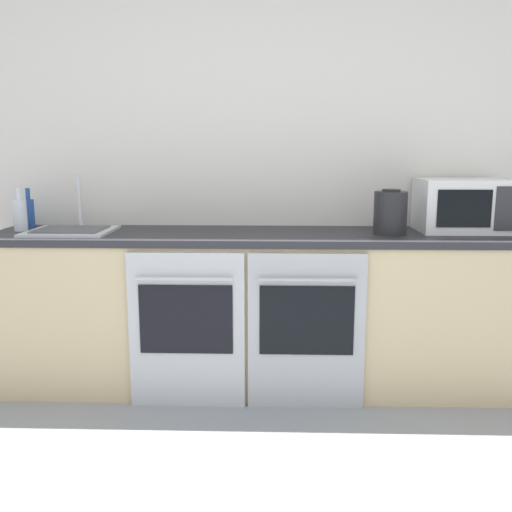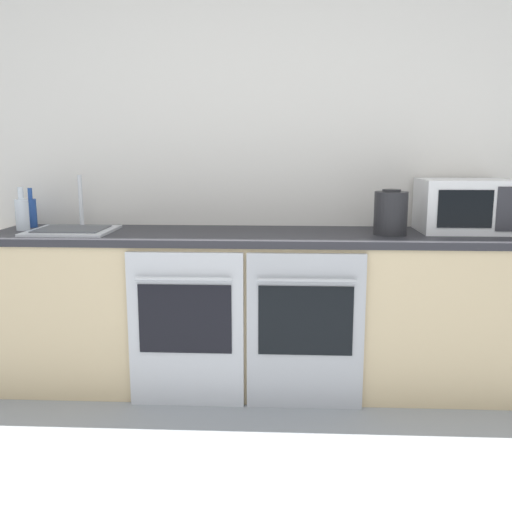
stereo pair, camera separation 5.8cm
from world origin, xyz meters
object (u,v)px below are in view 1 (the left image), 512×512
bottle_blue (29,212)px  microwave (461,205)px  oven_right (306,331)px  bottle_clear (20,214)px  oven_left (187,329)px  kettle (390,213)px  sink (71,229)px

bottle_blue → microwave: bearing=-1.7°
oven_right → microwave: size_ratio=1.74×
microwave → oven_right: bearing=-155.5°
bottle_clear → microwave: bearing=1.4°
oven_left → kettle: 1.26m
bottle_clear → sink: sink is taller
microwave → bottle_clear: microwave is taller
microwave → sink: sink is taller
bottle_blue → bottle_clear: (0.01, -0.13, 0.01)m
microwave → sink: (-2.18, -0.11, -0.13)m
microwave → kettle: size_ratio=1.95×
oven_right → microwave: microwave is taller
kettle → bottle_clear: bearing=178.0°
oven_left → bottle_clear: size_ratio=3.36×
bottle_blue → bottle_clear: bearing=-87.2°
microwave → bottle_clear: (-2.49, -0.06, -0.05)m
oven_right → sink: bearing=167.5°
bottle_clear → kettle: bearing=-2.0°
sink → bottle_clear: bearing=170.1°
oven_left → bottle_clear: 1.18m
oven_left → microwave: size_ratio=1.74×
kettle → oven_right: bearing=-149.6°
sink → oven_left: bearing=-23.0°
oven_left → oven_right: bearing=0.0°
oven_right → bottle_clear: (-1.61, 0.34, 0.56)m
kettle → sink: (-1.76, 0.02, -0.10)m
microwave → bottle_blue: microwave is taller
oven_right → sink: (-1.30, 0.29, 0.48)m
oven_left → kettle: size_ratio=3.38×
oven_right → oven_left: bearing=180.0°
microwave → bottle_clear: 2.49m
oven_left → kettle: (1.08, 0.27, 0.58)m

